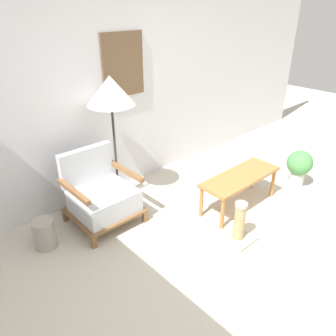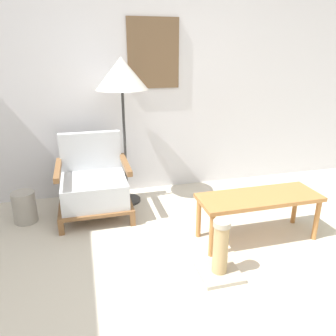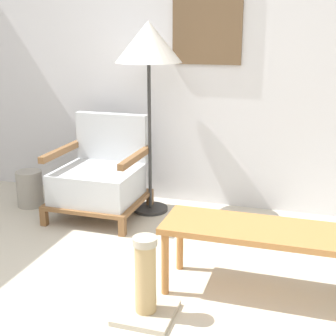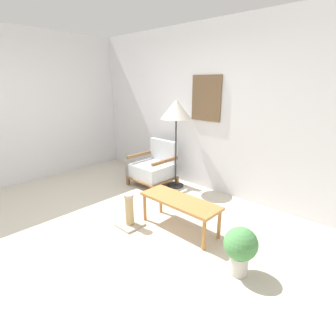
# 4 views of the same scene
# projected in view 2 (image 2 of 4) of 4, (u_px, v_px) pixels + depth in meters

# --- Properties ---
(ground_plane) EXTENTS (14.00, 14.00, 0.00)m
(ground_plane) POSITION_uv_depth(u_px,v_px,m) (228.00, 332.00, 1.95)
(ground_plane) COLOR beige
(wall_back) EXTENTS (8.00, 0.09, 2.70)m
(wall_back) POSITION_uv_depth(u_px,v_px,m) (147.00, 73.00, 3.57)
(wall_back) COLOR silver
(wall_back) RESTS_ON ground_plane
(armchair) EXTENTS (0.70, 0.66, 0.79)m
(armchair) POSITION_uv_depth(u_px,v_px,m) (94.00, 185.00, 3.27)
(armchair) COLOR brown
(armchair) RESTS_ON ground_plane
(floor_lamp) EXTENTS (0.52, 0.52, 1.53)m
(floor_lamp) POSITION_uv_depth(u_px,v_px,m) (122.00, 78.00, 3.20)
(floor_lamp) COLOR #2D2D2D
(floor_lamp) RESTS_ON ground_plane
(coffee_table) EXTENTS (1.06, 0.39, 0.41)m
(coffee_table) POSITION_uv_depth(u_px,v_px,m) (259.00, 201.00, 2.81)
(coffee_table) COLOR #B2753D
(coffee_table) RESTS_ON ground_plane
(vase) EXTENTS (0.22, 0.22, 0.31)m
(vase) POSITION_uv_depth(u_px,v_px,m) (25.00, 207.00, 3.16)
(vase) COLOR #9E998E
(vase) RESTS_ON ground_plane
(scratching_post) EXTENTS (0.30, 0.30, 0.45)m
(scratching_post) POSITION_uv_depth(u_px,v_px,m) (220.00, 255.00, 2.40)
(scratching_post) COLOR #B2A893
(scratching_post) RESTS_ON ground_plane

